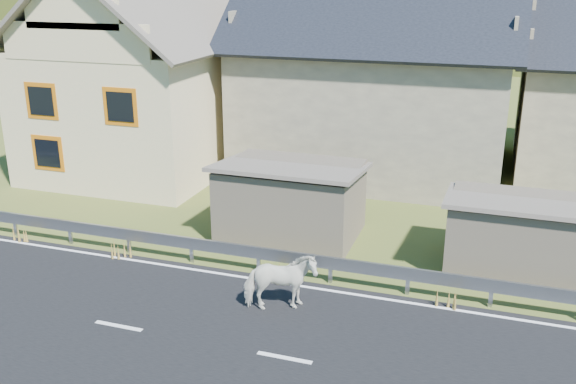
% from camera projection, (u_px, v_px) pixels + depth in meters
% --- Properties ---
extents(ground, '(160.00, 160.00, 0.00)m').
position_uv_depth(ground, '(285.00, 359.00, 13.42)').
color(ground, '#3B4C1E').
rests_on(ground, ground).
extents(road, '(60.00, 7.00, 0.04)m').
position_uv_depth(road, '(285.00, 359.00, 13.42)').
color(road, black).
rests_on(road, ground).
extents(lane_markings, '(60.00, 6.60, 0.01)m').
position_uv_depth(lane_markings, '(285.00, 358.00, 13.41)').
color(lane_markings, silver).
rests_on(lane_markings, road).
extents(guardrail, '(28.10, 0.09, 0.75)m').
position_uv_depth(guardrail, '(330.00, 264.00, 16.54)').
color(guardrail, '#93969B').
rests_on(guardrail, ground).
extents(shed_left, '(4.30, 3.30, 2.40)m').
position_uv_depth(shed_left, '(291.00, 201.00, 19.50)').
color(shed_left, '#706251').
rests_on(shed_left, ground).
extents(shed_right, '(3.80, 2.90, 2.20)m').
position_uv_depth(shed_right, '(516.00, 236.00, 17.13)').
color(shed_right, '#706251').
rests_on(shed_right, ground).
extents(house_cream, '(7.80, 9.80, 8.30)m').
position_uv_depth(house_cream, '(146.00, 60.00, 25.78)').
color(house_cream, beige).
rests_on(house_cream, ground).
extents(house_stone_a, '(10.80, 9.80, 8.90)m').
position_uv_depth(house_stone_a, '(382.00, 53.00, 25.68)').
color(house_stone_a, tan).
rests_on(house_stone_a, ground).
extents(mountain, '(440.00, 280.00, 260.00)m').
position_uv_depth(mountain, '(508.00, 77.00, 179.83)').
color(mountain, '#24310D').
rests_on(mountain, ground).
extents(horse, '(1.42, 1.87, 1.44)m').
position_uv_depth(horse, '(280.00, 282.00, 15.12)').
color(horse, silver).
rests_on(horse, road).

